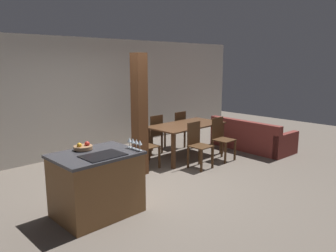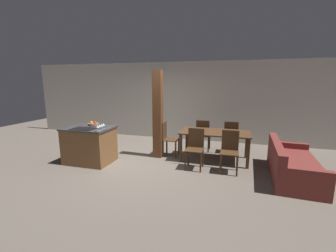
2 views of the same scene
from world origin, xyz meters
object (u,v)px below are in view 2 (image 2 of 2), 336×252
(wine_glass_near, at_px, (98,126))
(timber_post, at_px, (158,115))
(kitchen_island, at_px, (90,145))
(dining_chair_near_left, at_px, (195,148))
(dining_chair_near_right, at_px, (230,150))
(dining_chair_far_right, at_px, (231,137))
(wine_glass_end, at_px, (103,125))
(couch, at_px, (292,166))
(fruit_bowl, at_px, (93,124))
(dining_chair_far_left, at_px, (203,135))
(wine_glass_far, at_px, (102,125))
(dining_chair_head_end, at_px, (168,138))
(wine_glass_middle, at_px, (100,126))
(dining_table, at_px, (215,135))

(wine_glass_near, relative_size, timber_post, 0.07)
(kitchen_island, xyz_separation_m, dining_chair_near_left, (2.63, 0.38, 0.04))
(dining_chair_near_right, bearing_deg, timber_post, 164.72)
(kitchen_island, bearing_deg, dining_chair_far_right, 27.09)
(wine_glass_near, height_order, dining_chair_far_right, wine_glass_near)
(dining_chair_near_right, distance_m, dining_chair_far_right, 1.37)
(dining_chair_far_right, xyz_separation_m, timber_post, (-1.89, -0.85, 0.66))
(wine_glass_end, xyz_separation_m, couch, (4.21, 0.53, -0.77))
(fruit_bowl, height_order, dining_chair_far_left, fruit_bowl)
(kitchen_island, distance_m, couch, 4.74)
(fruit_bowl, xyz_separation_m, wine_glass_far, (0.54, -0.46, 0.08))
(dining_chair_head_end, bearing_deg, couch, -102.45)
(wine_glass_near, height_order, dining_chair_far_left, wine_glass_near)
(dining_chair_far_right, bearing_deg, dining_chair_head_end, 22.60)
(kitchen_island, distance_m, wine_glass_end, 0.77)
(wine_glass_end, bearing_deg, dining_chair_near_right, 9.65)
(dining_chair_near_left, relative_size, dining_chair_head_end, 1.00)
(dining_chair_near_left, distance_m, dining_chair_far_right, 1.58)
(dining_chair_far_left, height_order, dining_chair_far_right, same)
(wine_glass_end, xyz_separation_m, dining_chair_far_left, (2.12, 1.87, -0.53))
(dining_chair_near_right, distance_m, dining_chair_head_end, 1.78)
(dining_chair_near_right, height_order, dining_chair_far_left, same)
(kitchen_island, relative_size, couch, 0.57)
(wine_glass_middle, xyz_separation_m, timber_post, (1.02, 1.17, 0.13))
(wine_glass_far, height_order, dining_chair_far_left, wine_glass_far)
(dining_chair_far_left, xyz_separation_m, couch, (2.08, -1.34, -0.24))
(wine_glass_far, height_order, timber_post, timber_post)
(dining_chair_near_right, xyz_separation_m, timber_post, (-1.89, 0.52, 0.66))
(wine_glass_near, distance_m, timber_post, 1.62)
(dining_chair_near_left, distance_m, timber_post, 1.38)
(wine_glass_end, relative_size, dining_chair_far_right, 0.16)
(kitchen_island, xyz_separation_m, dining_chair_far_right, (3.42, 1.75, 0.04))
(wine_glass_end, distance_m, dining_chair_near_left, 2.24)
(kitchen_island, xyz_separation_m, wine_glass_end, (0.51, -0.12, 0.57))
(dining_table, height_order, dining_chair_far_left, dining_chair_far_left)
(dining_chair_near_right, bearing_deg, dining_chair_far_right, 90.00)
(kitchen_island, distance_m, wine_glass_middle, 0.81)
(kitchen_island, height_order, dining_chair_far_left, dining_chair_far_left)
(dining_chair_near_left, bearing_deg, couch, 1.00)
(fruit_bowl, xyz_separation_m, dining_chair_head_end, (1.81, 0.80, -0.45))
(dining_chair_far_right, bearing_deg, dining_chair_near_left, 60.05)
(wine_glass_middle, height_order, dining_chair_near_right, wine_glass_middle)
(dining_chair_near_right, height_order, dining_chair_far_right, same)
(wine_glass_middle, distance_m, couch, 4.33)
(timber_post, bearing_deg, dining_chair_far_left, 37.83)
(wine_glass_near, relative_size, dining_chair_far_right, 0.16)
(wine_glass_middle, relative_size, dining_chair_far_right, 0.16)
(kitchen_island, bearing_deg, couch, 5.02)
(dining_chair_far_right, bearing_deg, kitchen_island, 27.09)
(dining_chair_far_left, bearing_deg, dining_table, 119.95)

